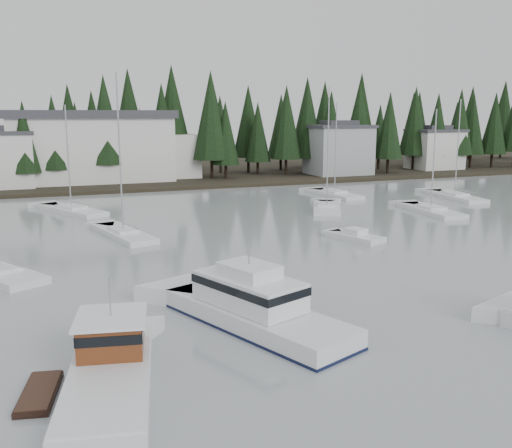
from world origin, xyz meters
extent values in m
cube|color=black|center=(0.00, 97.00, 0.00)|extent=(240.00, 54.00, 1.00)
cube|color=silver|center=(-18.00, 79.00, 4.25)|extent=(9.00, 7.00, 7.50)
cube|color=#999EA0|center=(36.00, 78.00, 4.50)|extent=(10.00, 8.00, 8.00)
cube|color=#38383D|center=(36.00, 78.00, 8.75)|extent=(10.60, 8.48, 0.50)
cube|color=#38383D|center=(36.00, 78.00, 9.35)|extent=(5.50, 4.40, 0.80)
cube|color=silver|center=(58.00, 80.00, 4.00)|extent=(9.00, 7.00, 7.00)
cube|color=#38383D|center=(58.00, 80.00, 7.75)|extent=(9.54, 7.42, 0.50)
cube|color=#38383D|center=(58.00, 80.00, 8.35)|extent=(4.95, 3.85, 0.80)
cube|color=silver|center=(-5.00, 82.00, 5.50)|extent=(24.00, 10.00, 10.00)
cube|color=#38383D|center=(-5.00, 82.00, 10.80)|extent=(25.00, 11.00, 1.20)
cube|color=silver|center=(7.00, 84.00, 4.00)|extent=(10.00, 8.00, 7.00)
cube|color=silver|center=(-10.88, 11.89, 0.11)|extent=(5.06, 10.08, 1.39)
cube|color=silver|center=(-10.88, 11.89, 0.86)|extent=(4.96, 9.88, 0.13)
cube|color=#49220E|center=(-10.50, 13.78, 1.61)|extent=(3.16, 3.36, 1.50)
cube|color=white|center=(-10.50, 13.78, 2.41)|extent=(3.55, 3.80, 0.13)
cube|color=black|center=(-10.50, 13.78, 1.91)|extent=(3.23, 3.42, 0.43)
cylinder|color=#A5A8AD|center=(-10.50, 13.78, 3.32)|extent=(0.08, 0.08, 1.71)
cube|color=black|center=(-13.51, 12.42, -0.05)|extent=(1.94, 3.61, 0.59)
cube|color=silver|center=(-2.86, 16.41, 0.16)|extent=(7.55, 12.08, 1.68)
cube|color=#0E1533|center=(-2.86, 16.41, 0.03)|extent=(7.60, 12.15, 0.23)
cube|color=white|center=(-3.07, 16.95, 1.79)|extent=(4.93, 6.67, 1.53)
cube|color=black|center=(-3.07, 16.95, 2.16)|extent=(5.01, 6.75, 0.42)
cube|color=white|center=(-3.07, 16.95, 2.89)|extent=(3.10, 3.58, 0.68)
cylinder|color=#A5A8AD|center=(-3.07, 16.95, 3.74)|extent=(0.10, 0.10, 1.16)
cube|color=silver|center=(24.11, 57.38, -0.03)|extent=(3.99, 9.80, 1.05)
cube|color=white|center=(24.11, 57.38, 0.62)|extent=(2.43, 3.45, 0.30)
cylinder|color=#A5A8AD|center=(24.11, 57.38, 6.43)|extent=(0.14, 0.14, 11.85)
cube|color=silver|center=(17.83, 47.77, -0.03)|extent=(6.68, 9.36, 1.05)
cube|color=white|center=(17.83, 47.77, 0.62)|extent=(3.22, 3.66, 0.30)
cylinder|color=#A5A8AD|center=(17.83, 47.77, 7.14)|extent=(0.14, 0.14, 13.27)
cube|color=silver|center=(27.86, 41.90, -0.03)|extent=(3.86, 10.03, 1.05)
cube|color=white|center=(27.86, 41.90, 0.62)|extent=(2.38, 3.51, 0.30)
cylinder|color=#A5A8AD|center=(27.86, 41.90, 5.95)|extent=(0.14, 0.14, 10.90)
cube|color=silver|center=(-15.88, 31.14, -0.03)|extent=(6.49, 8.59, 1.05)
cube|color=silver|center=(37.82, 49.92, -0.03)|extent=(4.25, 10.99, 1.05)
cube|color=white|center=(37.82, 49.92, 0.62)|extent=(2.51, 3.87, 0.30)
cylinder|color=#A5A8AD|center=(37.82, 49.92, 6.61)|extent=(0.14, 0.14, 12.21)
cube|color=silver|center=(-9.80, 56.45, -0.03)|extent=(7.48, 10.95, 1.05)
cube|color=white|center=(-9.80, 56.45, 0.62)|extent=(3.45, 4.19, 0.30)
cylinder|color=#A5A8AD|center=(-9.80, 56.45, 6.17)|extent=(0.14, 0.14, 11.34)
cube|color=silver|center=(-6.17, 41.41, -0.03)|extent=(4.89, 10.14, 1.05)
cube|color=white|center=(-6.17, 41.41, 0.62)|extent=(2.60, 3.67, 0.30)
cylinder|color=#A5A8AD|center=(-6.17, 41.41, 7.45)|extent=(0.14, 0.14, 13.89)
cube|color=silver|center=(12.69, 32.66, 0.05)|extent=(3.77, 5.59, 0.90)
cube|color=white|center=(12.69, 32.66, 0.75)|extent=(1.95, 2.05, 0.55)
camera|label=1|loc=(-12.95, -9.92, 10.91)|focal=40.00mm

